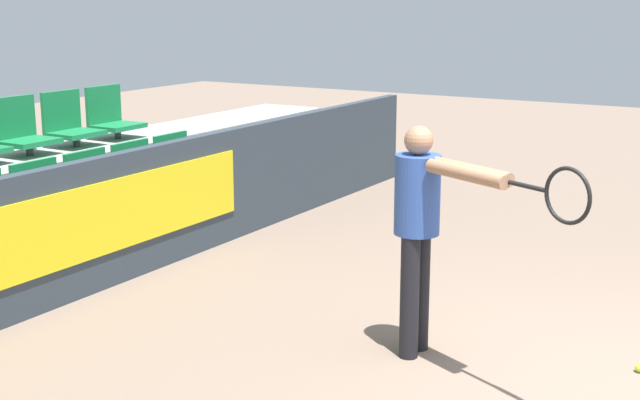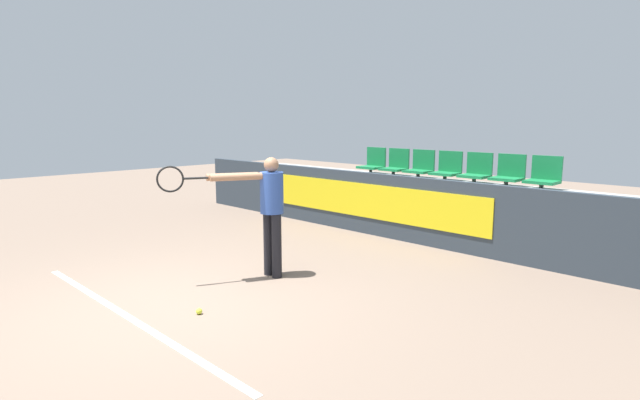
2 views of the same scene
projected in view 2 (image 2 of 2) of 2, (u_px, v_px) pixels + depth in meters
The scene contains 21 objects.
ground_plane at pixel (173, 303), 5.64m from camera, with size 30.00×30.00×0.00m, color #7A6656.
court_baseline at pixel (127, 316), 5.26m from camera, with size 4.45×0.08×0.01m.
barrier_wall at pixel (397, 207), 8.58m from camera, with size 10.90×0.14×1.11m.
bleacher_tier_front at pixel (415, 222), 9.00m from camera, with size 10.50×0.92×0.45m.
bleacher_tier_middle at pixel (442, 204), 9.61m from camera, with size 10.50×0.92×0.89m.
stadium_chair_0 at pixel (345, 187), 10.27m from camera, with size 0.50×0.42×0.56m.
stadium_chair_1 at pixel (368, 190), 9.86m from camera, with size 0.50×0.42×0.56m.
stadium_chair_2 at pixel (393, 193), 9.44m from camera, with size 0.50×0.42×0.56m.
stadium_chair_3 at pixel (420, 197), 9.02m from camera, with size 0.50×0.42×0.56m.
stadium_chair_4 at pixel (450, 200), 8.60m from camera, with size 0.50×0.42×0.56m.
stadium_chair_5 at pixel (483, 205), 8.18m from camera, with size 0.50×0.42×0.56m.
stadium_chair_6 at pixel (519, 209), 7.76m from camera, with size 0.50×0.42×0.56m.
stadium_chair_7 at pixel (373, 163), 10.85m from camera, with size 0.50×0.42×0.56m.
stadium_chair_8 at pixel (396, 165), 10.43m from camera, with size 0.50×0.42×0.56m.
stadium_chair_9 at pixel (420, 167), 10.01m from camera, with size 0.50×0.42×0.56m.
stadium_chair_10 at pixel (447, 169), 9.59m from camera, with size 0.50×0.42×0.56m.
stadium_chair_11 at pixel (477, 171), 9.17m from camera, with size 0.50×0.42×0.56m.
stadium_chair_12 at pixel (509, 173), 8.75m from camera, with size 0.50×0.42×0.56m.
stadium_chair_13 at pixel (544, 176), 8.33m from camera, with size 0.50×0.42×0.56m.
tennis_player at pixel (265, 204), 6.44m from camera, with size 0.77×1.44×1.58m.
tennis_ball at pixel (199, 311), 5.31m from camera, with size 0.07×0.07×0.07m.
Camera 2 is at (4.96, -2.67, 2.05)m, focal length 28.00 mm.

